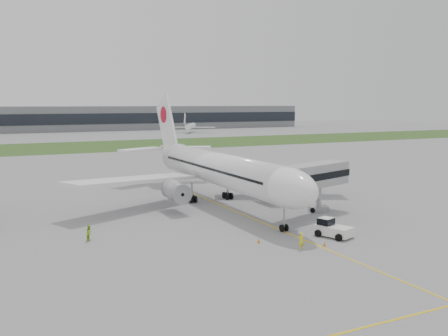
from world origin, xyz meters
name	(u,v)px	position (x,y,z in m)	size (l,w,h in m)	color
ground	(229,209)	(0.00, 0.00, 0.00)	(600.00, 600.00, 0.00)	gray
apron_markings	(245,215)	(0.00, -5.00, 0.00)	(70.00, 70.00, 0.04)	yellow
grass_strip	(82,147)	(0.00, 120.00, 0.01)	(600.00, 50.00, 0.02)	#32511E
terminal_building	(45,119)	(0.00, 229.87, 7.00)	(320.00, 22.30, 14.00)	slate
airliner	(216,168)	(0.00, 4.87, 5.66)	(48.13, 53.95, 17.88)	white
pushback_tug	(332,228)	(3.89, -19.39, 0.98)	(3.93, 4.72, 2.13)	white
jet_bridge	(306,178)	(7.06, -9.44, 5.52)	(15.64, 8.92, 7.46)	#A2A2A5
safety_cone_left	(259,241)	(-5.38, -18.10, 0.26)	(0.38, 0.38, 0.53)	orange
safety_cone_right	(324,244)	(0.50, -22.45, 0.25)	(0.37, 0.37, 0.51)	orange
ground_crew_near	(301,241)	(-2.53, -22.28, 0.97)	(0.71, 0.47, 1.94)	yellow
ground_crew_far	(89,233)	(-22.41, -8.70, 0.92)	(0.89, 0.70, 1.84)	#8FCC22
distant_aircraft_right	(191,133)	(68.81, 183.21, 0.00)	(26.58, 23.46, 10.16)	white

